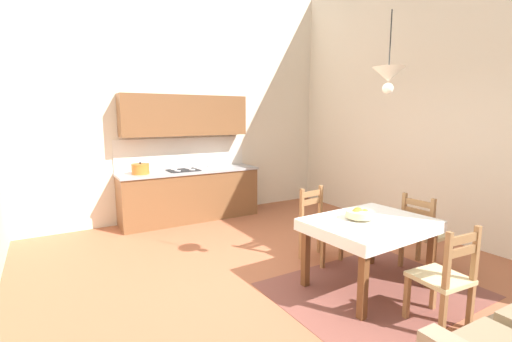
{
  "coord_description": "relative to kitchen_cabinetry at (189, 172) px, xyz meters",
  "views": [
    {
      "loc": [
        -2.26,
        -3.03,
        1.84
      ],
      "look_at": [
        0.03,
        0.81,
        1.15
      ],
      "focal_mm": 24.99,
      "sensor_mm": 36.0,
      "label": 1
    }
  ],
  "objects": [
    {
      "name": "dining_chair_window_side",
      "position": [
        1.64,
        -3.47,
        -0.41
      ],
      "size": [
        0.44,
        0.44,
        0.93
      ],
      "color": "#D1BC89",
      "rests_on": "ground_plane"
    },
    {
      "name": "area_rug",
      "position": [
        0.74,
        -3.55,
        -0.85
      ],
      "size": [
        2.1,
        1.6,
        0.01
      ],
      "primitive_type": "cube",
      "color": "brown",
      "rests_on": "ground_plane"
    },
    {
      "name": "pendant_lamp",
      "position": [
        0.83,
        -3.51,
        1.38
      ],
      "size": [
        0.32,
        0.32,
        0.81
      ],
      "color": "black"
    },
    {
      "name": "dining_chair_camera_side",
      "position": [
        0.74,
        -4.29,
        -0.41
      ],
      "size": [
        0.45,
        0.45,
        0.93
      ],
      "color": "#D1BC89",
      "rests_on": "ground_plane"
    },
    {
      "name": "dining_table",
      "position": [
        0.74,
        -3.45,
        -0.23
      ],
      "size": [
        1.32,
        1.02,
        0.75
      ],
      "color": "brown",
      "rests_on": "ground_plane"
    },
    {
      "name": "wall_back",
      "position": [
        0.1,
        0.33,
        1.27
      ],
      "size": [
        6.22,
        0.12,
        4.26
      ],
      "primitive_type": "cube",
      "color": "silver",
      "rests_on": "ground_plane"
    },
    {
      "name": "kitchen_cabinetry",
      "position": [
        0.0,
        0.0,
        0.0
      ],
      "size": [
        2.45,
        0.63,
        2.2
      ],
      "color": "brown",
      "rests_on": "ground_plane"
    },
    {
      "name": "ground_plane",
      "position": [
        0.1,
        -2.93,
        -0.91
      ],
      "size": [
        6.22,
        7.01,
        0.1
      ],
      "primitive_type": "cube",
      "color": "#A86042"
    },
    {
      "name": "dining_chair_kitchen_side",
      "position": [
        0.79,
        -2.59,
        -0.41
      ],
      "size": [
        0.48,
        0.48,
        0.93
      ],
      "color": "#D1BC89",
      "rests_on": "ground_plane"
    },
    {
      "name": "wall_right",
      "position": [
        2.97,
        -2.93,
        1.27
      ],
      "size": [
        0.12,
        7.01,
        4.26
      ],
      "primitive_type": "cube",
      "color": "silver",
      "rests_on": "ground_plane"
    },
    {
      "name": "fruit_bowl",
      "position": [
        0.66,
        -3.38,
        -0.04
      ],
      "size": [
        0.3,
        0.3,
        0.12
      ],
      "color": "beige",
      "rests_on": "dining_table"
    }
  ]
}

